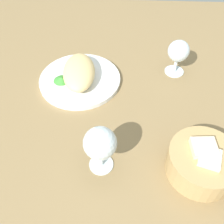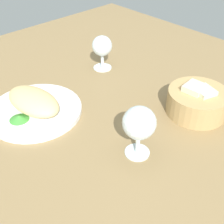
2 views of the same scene
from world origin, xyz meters
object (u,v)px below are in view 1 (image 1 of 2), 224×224
(wine_glass_far, at_px, (178,53))
(plate, at_px, (80,80))
(wine_glass_near, at_px, (100,144))
(bread_basket, at_px, (203,162))

(wine_glass_far, bearing_deg, plate, -78.25)
(plate, xyz_separation_m, wine_glass_far, (-0.06, 0.30, 0.07))
(plate, height_order, wine_glass_near, wine_glass_near)
(bread_basket, xyz_separation_m, wine_glass_far, (-0.36, -0.02, 0.04))
(wine_glass_near, bearing_deg, bread_basket, 89.60)
(bread_basket, distance_m, wine_glass_near, 0.24)
(plate, height_order, wine_glass_far, wine_glass_far)
(bread_basket, bearing_deg, plate, -132.74)
(plate, bearing_deg, wine_glass_near, 16.88)
(bread_basket, relative_size, wine_glass_far, 1.40)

